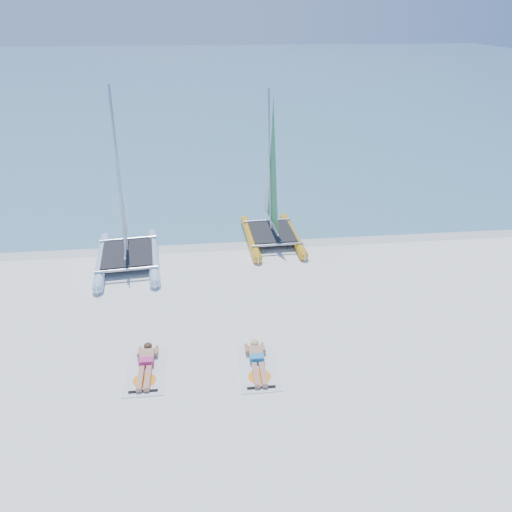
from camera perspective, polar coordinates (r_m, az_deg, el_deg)
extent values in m
plane|color=white|center=(14.74, -1.39, -7.45)|extent=(140.00, 140.00, 0.00)
cube|color=#6AA1B1|center=(75.64, -5.82, 20.15)|extent=(140.00, 115.00, 0.01)
cube|color=silver|center=(19.53, -2.79, 1.57)|extent=(140.00, 1.40, 0.01)
cylinder|color=#ACD2E2|center=(18.55, -17.21, -0.48)|extent=(0.75, 4.08, 0.36)
cone|color=#ACD2E2|center=(20.58, -16.80, 2.29)|extent=(0.39, 0.55, 0.34)
cylinder|color=#ACD2E2|center=(18.43, -11.62, 0.02)|extent=(0.75, 4.08, 0.36)
cone|color=#ACD2E2|center=(20.47, -11.76, 2.76)|extent=(0.39, 0.55, 0.34)
cube|color=black|center=(18.38, -14.50, 0.35)|extent=(1.95, 2.39, 0.03)
cylinder|color=#AFB1B6|center=(18.07, -15.45, 9.33)|extent=(0.19, 1.07, 5.60)
cylinder|color=gold|center=(19.54, -0.63, 2.14)|extent=(0.48, 3.81, 0.34)
cone|color=gold|center=(21.45, -1.39, 4.42)|extent=(0.34, 0.50, 0.32)
cylinder|color=gold|center=(19.82, 4.25, 2.43)|extent=(0.48, 3.81, 0.34)
cone|color=gold|center=(21.70, 3.08, 4.67)|extent=(0.34, 0.50, 0.32)
cube|color=black|center=(19.58, 1.83, 2.80)|extent=(1.71, 2.15, 0.03)
cylinder|color=#AFB1B6|center=(19.33, 1.59, 10.73)|extent=(0.12, 1.00, 5.24)
cube|color=white|center=(13.20, -12.47, -12.75)|extent=(1.00, 1.85, 0.02)
cube|color=tan|center=(13.47, -12.36, -11.24)|extent=(0.36, 0.55, 0.17)
cube|color=#CC3076|center=(13.31, -12.44, -11.75)|extent=(0.37, 0.22, 0.17)
cube|color=tan|center=(12.87, -12.65, -13.53)|extent=(0.31, 0.85, 0.13)
sphere|color=tan|center=(13.74, -12.24, -10.17)|extent=(0.21, 0.21, 0.21)
ellipsoid|color=#3D2716|center=(13.73, -12.26, -10.01)|extent=(0.22, 0.24, 0.15)
cube|color=white|center=(13.01, 0.22, -12.67)|extent=(1.00, 1.85, 0.02)
cube|color=tan|center=(13.28, 0.00, -11.14)|extent=(0.36, 0.55, 0.17)
cube|color=#2383BD|center=(13.12, 0.10, -11.65)|extent=(0.37, 0.22, 0.17)
cube|color=tan|center=(12.68, 0.41, -13.46)|extent=(0.31, 0.85, 0.13)
sphere|color=tan|center=(13.55, -0.17, -10.05)|extent=(0.21, 0.21, 0.21)
ellipsoid|color=#E3C56B|center=(13.53, -0.17, -9.89)|extent=(0.22, 0.24, 0.15)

